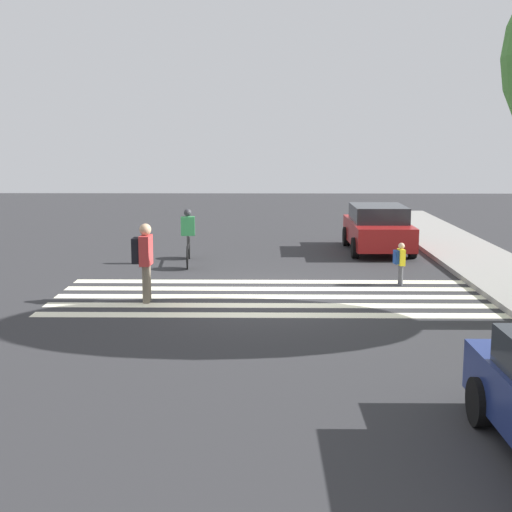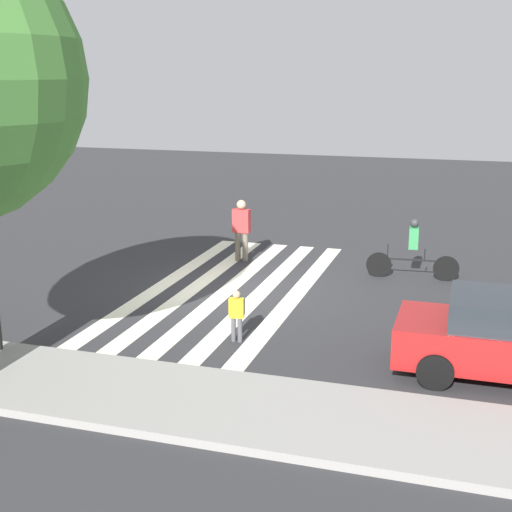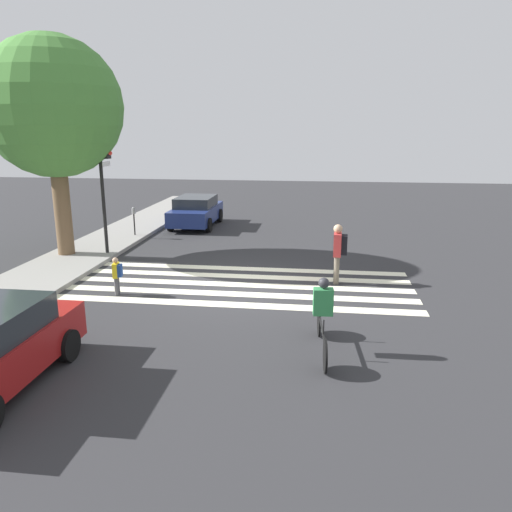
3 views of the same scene
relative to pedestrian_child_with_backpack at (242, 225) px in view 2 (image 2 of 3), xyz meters
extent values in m
plane|color=#2D2D30|center=(-0.56, 2.81, -1.05)|extent=(60.00, 60.00, 0.00)
cube|color=gray|center=(-0.56, 9.06, -0.98)|extent=(36.00, 2.50, 0.14)
cube|color=#F2EDCC|center=(-2.29, 2.81, -1.04)|extent=(0.44, 10.00, 0.01)
cube|color=#F2EDCC|center=(-1.43, 2.81, -1.04)|extent=(0.44, 10.00, 0.01)
cube|color=#F2EDCC|center=(-0.56, 2.81, -1.04)|extent=(0.44, 10.00, 0.01)
cube|color=#F2EDCC|center=(0.30, 2.81, -1.04)|extent=(0.44, 10.00, 0.01)
cube|color=#F2EDCC|center=(1.17, 2.81, -1.04)|extent=(0.44, 10.00, 0.01)
cylinder|color=#6B6051|center=(-0.11, 0.04, -0.62)|extent=(0.16, 0.16, 0.85)
cylinder|color=#6B6051|center=(0.11, 0.04, -0.62)|extent=(0.16, 0.16, 0.85)
cube|color=#B73333|center=(0.00, 0.04, 0.14)|extent=(0.50, 0.24, 0.67)
sphere|color=tan|center=(0.00, 0.04, 0.61)|extent=(0.27, 0.27, 0.27)
cube|color=black|center=(0.01, -0.16, 0.14)|extent=(0.38, 0.19, 0.56)
cylinder|color=#4C4C51|center=(-1.98, 6.11, -0.79)|extent=(0.10, 0.10, 0.51)
cylinder|color=#4C4C51|center=(-1.84, 6.11, -0.79)|extent=(0.10, 0.10, 0.51)
cube|color=yellow|center=(-1.91, 6.11, -0.33)|extent=(0.31, 0.17, 0.41)
sphere|color=tan|center=(-1.91, 6.11, -0.05)|extent=(0.16, 0.16, 0.16)
cube|color=navy|center=(-1.93, 5.99, -0.33)|extent=(0.24, 0.13, 0.34)
cylinder|color=black|center=(-4.01, 0.53, -0.71)|extent=(0.67, 0.09, 0.67)
cylinder|color=black|center=(-5.74, 0.39, -0.71)|extent=(0.67, 0.09, 0.67)
cube|color=black|center=(-4.88, 0.46, -0.53)|extent=(1.48, 0.15, 0.04)
cylinder|color=black|center=(-5.18, 0.44, -0.37)|extent=(0.03, 0.03, 0.32)
cylinder|color=black|center=(-4.23, 0.51, -0.33)|extent=(0.03, 0.03, 0.40)
cube|color=#338C4C|center=(-4.88, 0.46, 0.07)|extent=(0.27, 0.42, 0.55)
sphere|color=#333338|center=(-4.88, 0.46, 0.46)|extent=(0.22, 0.22, 0.22)
cylinder|color=black|center=(-5.89, 7.22, -0.73)|extent=(0.64, 0.20, 0.64)
cylinder|color=black|center=(-5.89, 5.47, -0.73)|extent=(0.64, 0.20, 0.64)
camera|label=1|loc=(15.67, 2.70, 2.68)|focal=50.00mm
camera|label=2|loc=(-6.30, 18.95, 4.25)|focal=50.00mm
camera|label=3|loc=(-14.50, 0.58, 3.48)|focal=35.00mm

